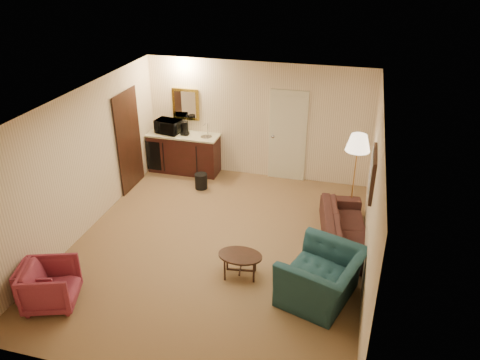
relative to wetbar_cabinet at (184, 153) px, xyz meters
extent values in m
plane|color=olive|center=(1.65, -2.72, -0.46)|extent=(6.00, 6.00, 0.00)
cube|color=#F8DEBA|center=(1.65, 0.28, 0.84)|extent=(5.00, 0.02, 2.60)
cube|color=#F8DEBA|center=(-0.85, -2.72, 0.84)|extent=(0.02, 6.00, 2.60)
cube|color=#F8DEBA|center=(4.15, -2.72, 0.84)|extent=(0.02, 6.00, 2.60)
cube|color=white|center=(1.65, -2.72, 2.14)|extent=(5.00, 6.00, 0.02)
cube|color=beige|center=(2.35, 0.25, 0.56)|extent=(0.82, 0.06, 2.05)
cube|color=black|center=(-0.82, -1.02, 0.59)|extent=(0.06, 0.98, 2.10)
cube|color=gold|center=(0.00, 0.25, 1.09)|extent=(0.62, 0.04, 0.72)
cube|color=black|center=(4.11, -2.32, 1.09)|extent=(0.06, 0.90, 0.70)
cube|color=#361211|center=(0.00, 0.00, 0.00)|extent=(1.64, 0.58, 0.92)
imported|color=black|center=(3.80, -2.01, -0.07)|extent=(0.89, 2.05, 0.77)
imported|color=#1E414D|center=(3.55, -3.62, 0.06)|extent=(1.11, 1.38, 1.04)
imported|color=#912F44|center=(-0.50, -4.65, -0.15)|extent=(0.71, 0.73, 0.62)
imported|color=#912F44|center=(-0.25, -4.76, -0.09)|extent=(0.87, 0.90, 0.74)
cube|color=black|center=(2.25, -3.42, -0.26)|extent=(0.77, 0.57, 0.41)
cube|color=#CA8E43|center=(3.85, -1.06, 0.39)|extent=(0.58, 0.58, 1.71)
cylinder|color=black|center=(0.65, -0.72, -0.29)|extent=(0.35, 0.35, 0.34)
imported|color=black|center=(-0.36, 0.01, 0.65)|extent=(0.60, 0.39, 0.38)
cylinder|color=black|center=(0.05, -0.01, 0.62)|extent=(0.19, 0.19, 0.31)
camera|label=1|loc=(3.80, -9.25, 4.32)|focal=35.00mm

